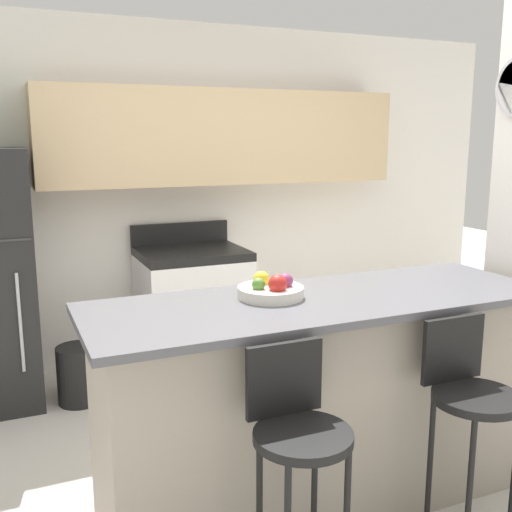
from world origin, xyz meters
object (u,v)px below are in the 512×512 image
object	(u,v)px
stove_range	(193,309)
bar_stool_right	(469,401)
bar_stool_left	(298,439)
trash_bin	(79,374)
fruit_bowl	(271,290)

from	to	relation	value
stove_range	bar_stool_right	distance (m)	2.41
stove_range	bar_stool_right	world-z (taller)	stove_range
bar_stool_right	bar_stool_left	bearing A→B (deg)	180.00
stove_range	bar_stool_left	world-z (taller)	stove_range
bar_stool_left	bar_stool_right	distance (m)	0.79
bar_stool_right	trash_bin	size ratio (longest dim) A/B	2.58
trash_bin	bar_stool_left	bearing A→B (deg)	-76.23
stove_range	bar_stool_left	xyz separation A→B (m)	(-0.36, -2.36, 0.19)
fruit_bowl	bar_stool_right	bearing A→B (deg)	-44.54
stove_range	trash_bin	world-z (taller)	stove_range
stove_range	trash_bin	xyz separation A→B (m)	(-0.87, -0.26, -0.27)
bar_stool_left	fruit_bowl	size ratio (longest dim) A/B	3.29
stove_range	fruit_bowl	world-z (taller)	fruit_bowl
bar_stool_left	bar_stool_right	size ratio (longest dim) A/B	1.00
stove_range	trash_bin	size ratio (longest dim) A/B	2.82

